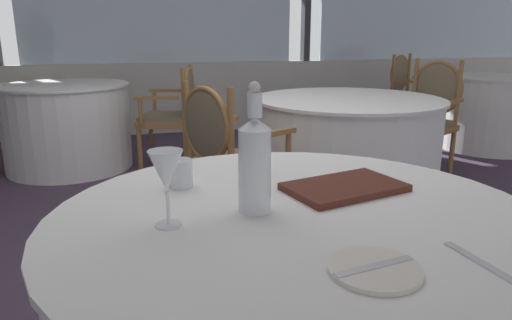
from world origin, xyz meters
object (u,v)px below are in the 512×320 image
at_px(dining_chair_0_0, 428,110).
at_px(dining_chair_2_0, 408,89).
at_px(wine_glass, 166,173).
at_px(side_plate, 374,269).
at_px(menu_book, 344,187).
at_px(water_tumbler, 181,173).
at_px(dining_chair_3_0, 175,109).
at_px(dining_chair_0_1, 225,152).
at_px(water_bottle, 255,161).

distance_m(dining_chair_0_0, dining_chair_2_0, 1.66).
bearing_deg(dining_chair_0_0, wine_glass, 19.30).
bearing_deg(side_plate, menu_book, 71.30).
distance_m(wine_glass, water_tumbler, 0.30).
bearing_deg(dining_chair_3_0, dining_chair_0_1, 110.60).
bearing_deg(dining_chair_0_0, menu_book, 24.62).
xyz_separation_m(dining_chair_0_0, dining_chair_2_0, (0.76, 1.48, -0.01)).
relative_size(dining_chair_0_1, dining_chair_2_0, 0.98).
distance_m(side_plate, dining_chair_2_0, 5.06).
bearing_deg(wine_glass, menu_book, 13.73).
bearing_deg(dining_chair_2_0, water_tumbler, -71.90).
relative_size(dining_chair_0_1, dining_chair_3_0, 1.02).
height_order(side_plate, dining_chair_0_1, dining_chair_0_1).
height_order(dining_chair_0_0, dining_chair_3_0, dining_chair_0_0).
xyz_separation_m(water_bottle, dining_chair_0_1, (0.21, 1.42, -0.34)).
height_order(side_plate, wine_glass, wine_glass).
bearing_deg(dining_chair_0_1, water_tumbler, -133.47).
distance_m(menu_book, dining_chair_2_0, 4.60).
bearing_deg(dining_chair_0_1, menu_book, -112.56).
height_order(water_tumbler, dining_chair_0_0, dining_chair_0_0).
bearing_deg(water_bottle, water_tumbler, 123.08).
distance_m(side_plate, water_bottle, 0.41).
xyz_separation_m(water_bottle, dining_chair_0_0, (2.17, 2.37, -0.33)).
height_order(side_plate, water_tumbler, water_tumbler).
xyz_separation_m(side_plate, water_bottle, (-0.14, 0.36, 0.13)).
distance_m(water_bottle, dining_chair_2_0, 4.85).
bearing_deg(dining_chair_0_0, side_plate, 27.44).
distance_m(side_plate, water_tumbler, 0.68).
distance_m(dining_chair_0_0, dining_chair_3_0, 2.19).
relative_size(side_plate, water_tumbler, 2.22).
xyz_separation_m(wine_glass, water_tumbler, (0.06, 0.28, -0.09)).
relative_size(water_bottle, dining_chair_2_0, 0.34).
relative_size(wine_glass, dining_chair_3_0, 0.20).
relative_size(water_bottle, dining_chair_0_1, 0.35).
height_order(wine_glass, dining_chair_0_1, wine_glass).
bearing_deg(water_bottle, menu_book, 16.24).
bearing_deg(wine_glass, dining_chair_2_0, 51.04).
xyz_separation_m(water_bottle, dining_chair_2_0, (2.93, 3.85, -0.34)).
bearing_deg(water_bottle, wine_glass, -169.66).
xyz_separation_m(water_bottle, wine_glass, (-0.22, -0.04, -0.00)).
bearing_deg(dining_chair_3_0, water_tumbler, 101.72).
bearing_deg(dining_chair_0_0, water_tumbler, 16.44).
height_order(dining_chair_0_1, dining_chair_3_0, dining_chair_0_1).
height_order(water_bottle, dining_chair_0_0, water_bottle).
xyz_separation_m(water_bottle, dining_chair_3_0, (0.10, 3.11, -0.35)).
height_order(water_bottle, dining_chair_3_0, water_bottle).
bearing_deg(water_bottle, dining_chair_3_0, 88.15).
bearing_deg(water_tumbler, dining_chair_0_1, 72.52).
bearing_deg(dining_chair_3_0, menu_book, 110.48).
height_order(water_bottle, dining_chair_2_0, water_bottle).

